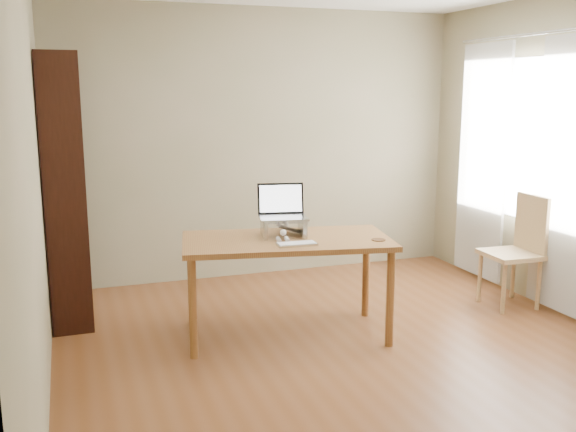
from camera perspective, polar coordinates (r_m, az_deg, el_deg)
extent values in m
cube|color=brown|center=(4.57, 6.17, -12.60)|extent=(4.00, 4.50, 0.02)
cube|color=#7C7953|center=(6.32, -2.44, 6.38)|extent=(4.00, 0.02, 2.60)
cube|color=#7C7953|center=(3.81, -21.89, 2.41)|extent=(0.02, 4.50, 2.60)
cube|color=white|center=(5.96, 20.61, 6.36)|extent=(0.01, 1.80, 1.40)
cube|color=black|center=(4.95, -19.21, 1.51)|extent=(0.30, 0.04, 2.10)
cube|color=black|center=(5.80, -19.27, 2.85)|extent=(0.30, 0.04, 2.10)
cube|color=black|center=(5.37, -20.74, 2.14)|extent=(0.02, 0.90, 2.10)
cube|color=black|center=(5.61, -18.57, -8.11)|extent=(0.30, 0.84, 0.02)
cube|color=black|center=(5.56, -18.37, -6.43)|extent=(0.20, 0.78, 0.28)
cube|color=black|center=(5.51, -18.79, -4.76)|extent=(0.30, 0.84, 0.03)
cube|color=black|center=(5.47, -18.59, -3.03)|extent=(0.20, 0.78, 0.28)
cube|color=black|center=(5.43, -19.02, -1.31)|extent=(0.30, 0.84, 0.02)
cube|color=black|center=(5.40, -18.81, 0.47)|extent=(0.20, 0.78, 0.28)
cube|color=black|center=(5.37, -19.25, 2.23)|extent=(0.30, 0.84, 0.02)
cube|color=black|center=(5.35, -19.04, 4.05)|extent=(0.20, 0.78, 0.28)
cube|color=black|center=(5.33, -19.48, 5.84)|extent=(0.30, 0.84, 0.02)
cube|color=black|center=(5.32, -19.28, 7.68)|extent=(0.20, 0.78, 0.28)
cube|color=black|center=(5.32, -19.72, 9.49)|extent=(0.30, 0.84, 0.02)
cube|color=black|center=(5.32, -19.52, 11.34)|extent=(0.20, 0.78, 0.28)
cube|color=black|center=(5.32, -19.97, 13.14)|extent=(0.30, 0.84, 0.03)
cube|color=white|center=(5.53, 23.57, 3.21)|extent=(0.03, 0.70, 2.20)
cube|color=white|center=(6.38, 16.89, 4.60)|extent=(0.03, 0.70, 2.20)
cylinder|color=#BBBEC0|center=(5.92, 20.75, 14.87)|extent=(0.03, 1.90, 0.03)
cube|color=brown|center=(4.72, -0.10, -2.25)|extent=(1.63, 1.02, 0.04)
cylinder|color=brown|center=(4.95, -9.06, -6.25)|extent=(0.06, 0.06, 0.71)
cylinder|color=brown|center=(5.36, 5.87, -4.81)|extent=(0.06, 0.06, 0.71)
cylinder|color=brown|center=(4.36, -7.52, -8.67)|extent=(0.06, 0.06, 0.71)
cylinder|color=brown|center=(4.82, 9.12, -6.76)|extent=(0.06, 0.06, 0.71)
cube|color=#BBBEC0|center=(4.74, -2.08, -1.23)|extent=(0.03, 0.25, 0.12)
cube|color=#BBBEC0|center=(4.83, 1.21, -0.99)|extent=(0.03, 0.25, 0.12)
cube|color=#BBBEC0|center=(4.77, -0.42, -0.33)|extent=(0.32, 0.25, 0.01)
cube|color=#BBBEC0|center=(4.76, -0.42, -0.17)|extent=(0.39, 0.30, 0.02)
cube|color=black|center=(4.87, -0.96, 1.57)|extent=(0.35, 0.11, 0.23)
cube|color=white|center=(4.87, -0.94, 1.55)|extent=(0.32, 0.10, 0.20)
cube|color=#BBBEC0|center=(4.52, 0.78, -2.52)|extent=(0.29, 0.14, 0.02)
cube|color=white|center=(4.51, 0.78, -2.41)|extent=(0.27, 0.12, 0.00)
cylinder|color=brown|center=(4.71, 8.04, -2.10)|extent=(0.10, 0.10, 0.01)
ellipsoid|color=#453F36|center=(4.80, -0.88, -0.96)|extent=(0.18, 0.40, 0.14)
ellipsoid|color=#453F36|center=(4.90, -1.29, -0.77)|extent=(0.16, 0.17, 0.13)
ellipsoid|color=#453F36|center=(4.62, -0.14, -1.17)|extent=(0.11, 0.10, 0.10)
ellipsoid|color=silver|center=(4.66, -0.30, -1.52)|extent=(0.09, 0.09, 0.08)
sphere|color=silver|center=(4.59, 0.00, -1.45)|extent=(0.05, 0.05, 0.05)
cone|color=#453F36|center=(4.60, -0.49, -0.63)|extent=(0.03, 0.04, 0.04)
cone|color=#453F36|center=(4.62, 0.17, -0.59)|extent=(0.03, 0.04, 0.04)
cylinder|color=silver|center=(4.61, -0.45, -2.12)|extent=(0.03, 0.09, 0.03)
cylinder|color=silver|center=(4.63, 0.25, -2.06)|extent=(0.03, 0.09, 0.03)
cylinder|color=#453F36|center=(4.96, -0.37, -1.13)|extent=(0.14, 0.22, 0.03)
cube|color=tan|center=(5.77, 19.16, -3.25)|extent=(0.44, 0.44, 0.04)
cylinder|color=tan|center=(5.59, 18.72, -6.06)|extent=(0.04, 0.04, 0.45)
cylinder|color=tan|center=(5.81, 21.40, -5.63)|extent=(0.04, 0.04, 0.45)
cylinder|color=tan|center=(5.85, 16.67, -5.18)|extent=(0.04, 0.04, 0.45)
cylinder|color=tan|center=(6.06, 19.30, -4.80)|extent=(0.04, 0.04, 0.45)
cube|color=tan|center=(5.83, 20.79, -0.67)|extent=(0.04, 0.40, 0.50)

